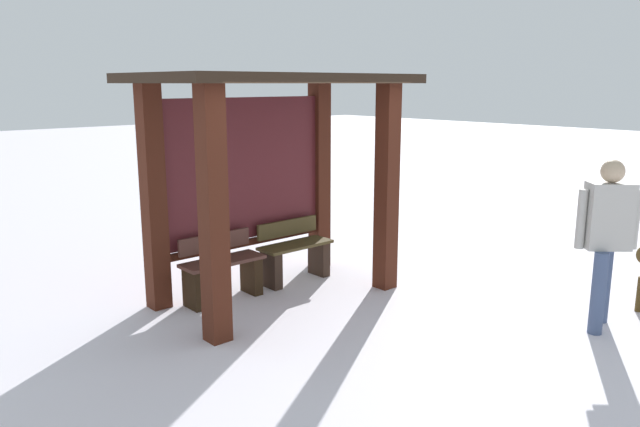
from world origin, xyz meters
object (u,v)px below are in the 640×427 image
at_px(bench_left_inside, 222,271).
at_px(person_walking, 607,231).
at_px(bus_shelter, 267,141).
at_px(bench_center_inside, 295,254).

height_order(bench_left_inside, person_walking, person_walking).
height_order(bus_shelter, bench_left_inside, bus_shelter).
distance_m(bus_shelter, bench_center_inside, 1.60).
relative_size(bus_shelter, bench_center_inside, 3.07).
xyz_separation_m(bus_shelter, person_walking, (1.92, -3.10, -0.80)).
bearing_deg(bus_shelter, bench_left_inside, 160.41).
bearing_deg(person_walking, bus_shelter, 121.87).
relative_size(bench_left_inside, bench_center_inside, 1.00).
distance_m(bench_left_inside, bench_center_inside, 1.09).
relative_size(bench_center_inside, person_walking, 0.56).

